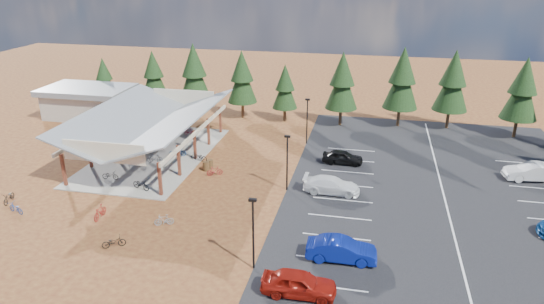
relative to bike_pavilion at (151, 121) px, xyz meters
The scene contains 39 objects.
ground 12.79m from the bike_pavilion, 34.99° to the right, with size 140.00×140.00×0.00m, color #5A2817.
asphalt_lot 29.03m from the bike_pavilion, ahead, with size 27.00×44.00×0.04m, color black.
concrete_pad 3.77m from the bike_pavilion, 90.00° to the left, with size 10.60×18.60×0.10m, color gray.
bike_pavilion is the anchor object (origin of this frame).
outbuilding 17.89m from the bike_pavilion, 141.84° to the left, with size 11.00×7.00×3.90m.
lamp_post_0 22.69m from the bike_pavilion, 48.58° to the right, with size 0.50×0.25×5.14m.
lamp_post_1 15.83m from the bike_pavilion, 18.43° to the right, with size 0.50×0.25×5.14m.
lamp_post_2 16.57m from the bike_pavilion, 25.02° to the left, with size 0.50×0.25×5.14m.
trash_bin_0 7.79m from the bike_pavilion, 20.23° to the right, with size 0.60×0.60×0.90m, color #4D351B.
trash_bin_1 7.82m from the bike_pavilion, 15.51° to the right, with size 0.60×0.60×0.90m, color #4D351B.
pine_0 21.39m from the bike_pavilion, 131.99° to the left, with size 2.89×2.89×6.74m.
pine_1 17.41m from the bike_pavilion, 113.68° to the left, with size 3.43×3.43×7.99m.
pine_2 14.36m from the bike_pavilion, 92.27° to the left, with size 4.05×4.05×9.43m.
pine_3 15.86m from the bike_pavilion, 69.42° to the left, with size 3.72×3.72×8.67m.
pine_4 18.21m from the bike_pavilion, 52.27° to the left, with size 3.11×3.11×7.25m.
pine_5 23.11m from the bike_pavilion, 38.23° to the left, with size 3.89×3.89×9.06m.
pine_6 29.49m from the bike_pavilion, 31.54° to the left, with size 4.16×4.16×9.70m.
pine_7 34.73m from the bike_pavilion, 27.16° to the left, with size 4.08×4.08×9.51m.
pine_8 40.59m from the bike_pavilion, 20.27° to the left, with size 3.98×3.98×9.27m.
bike_0 7.35m from the bike_pavilion, 101.40° to the right, with size 0.55×1.58×0.83m, color black.
bike_1 4.29m from the bike_pavilion, 104.52° to the right, with size 0.47×1.66×1.00m, color #9DA2A7.
bike_2 3.87m from the bike_pavilion, 111.18° to the left, with size 0.55×1.57×0.82m, color #1B219A.
bike_3 5.92m from the bike_pavilion, 113.08° to the left, with size 0.52×1.84×1.11m, color maroon.
bike_4 8.79m from the bike_pavilion, 72.61° to the right, with size 0.65×1.86×0.98m, color black.
bike_5 3.88m from the bike_pavilion, 61.40° to the right, with size 0.47×1.67×1.00m, color gray.
bike_6 4.17m from the bike_pavilion, ahead, with size 0.61×1.74×0.91m, color #204F93.
bike_7 7.43m from the bike_pavilion, 78.27° to the left, with size 0.43×1.54×0.92m, color maroon.
bike_8 14.65m from the bike_pavilion, 121.19° to the right, with size 0.61×1.76×0.93m, color black.
bike_10 15.17m from the bike_pavilion, 111.97° to the right, with size 0.59×1.70×0.89m, color navy.
bike_11 13.54m from the bike_pavilion, 83.29° to the right, with size 0.51×1.81×1.09m, color maroon.
bike_12 17.61m from the bike_pavilion, 74.21° to the right, with size 0.58×1.65×0.87m, color black.
bike_13 15.12m from the bike_pavilion, 62.04° to the right, with size 0.42×1.49×0.90m, color gray.
bike_15 9.12m from the bike_pavilion, 23.43° to the right, with size 0.43×1.51×0.90m, color maroon.
bike_16 6.10m from the bike_pavilion, ahead, with size 0.64×1.83×0.96m, color black.
car_0 26.62m from the bike_pavilion, 46.12° to the right, with size 1.84×4.57×1.56m, color maroon.
car_1 25.54m from the bike_pavilion, 35.86° to the right, with size 1.65×4.74×1.56m, color navy.
car_3 19.74m from the bike_pavilion, 14.12° to the right, with size 2.00×4.92×1.43m, color white.
car_4 19.71m from the bike_pavilion, ahead, with size 1.61×4.00×1.36m, color black.
car_9 36.85m from the bike_pavilion, ahead, with size 1.70×4.87×1.61m, color silver.
Camera 1 is at (11.84, -36.09, 18.94)m, focal length 32.00 mm.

